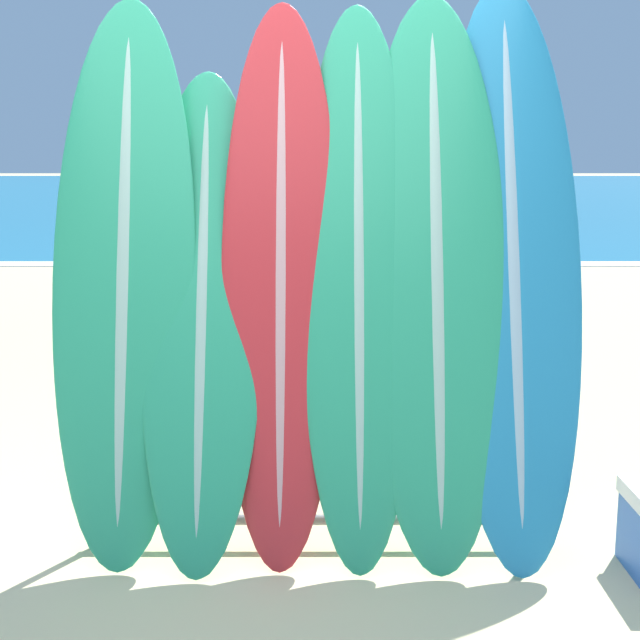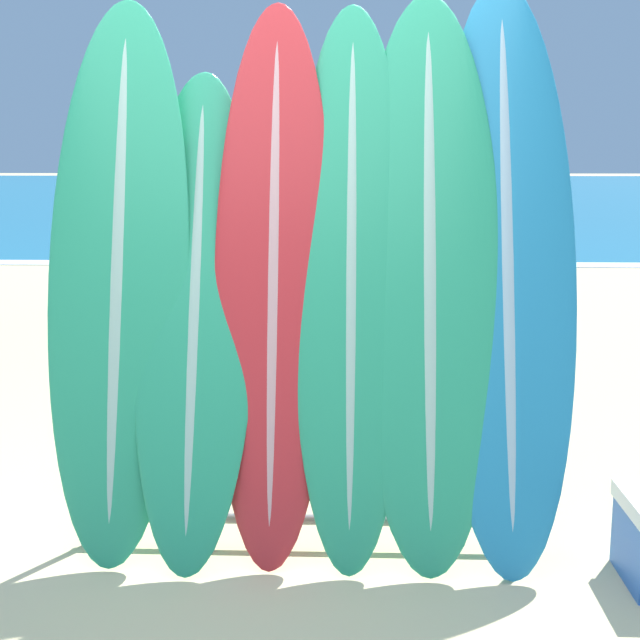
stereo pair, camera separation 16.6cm
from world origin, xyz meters
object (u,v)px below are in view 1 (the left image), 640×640
Objects in this scene: surfboard_slot_4 at (435,272)px; surfboard_slot_5 at (512,264)px; person_far_right at (469,261)px; surfboard_slot_0 at (123,276)px; surfboard_rack at (320,447)px; surfboard_slot_2 at (280,278)px; person_near_water at (447,213)px; person_far_left at (405,221)px; person_mid_beach at (199,214)px; surfboard_slot_1 at (202,313)px; surfboard_slot_3 at (358,278)px.

surfboard_slot_5 is at bearing 5.27° from surfboard_slot_4.
surfboard_slot_0 is at bearing 112.76° from person_far_right.
surfboard_slot_2 is (-0.16, 0.07, 0.69)m from surfboard_rack.
person_far_left reaches higher than person_near_water.
surfboard_slot_5 is at bearing 46.59° from person_far_left.
person_far_left is at bearing 88.91° from surfboard_slot_5.
surfboard_rack is 0.85× the size of surfboard_slot_2.
surfboard_slot_2 is 0.63m from surfboard_slot_4.
surfboard_slot_0 is at bearing 21.89° from person_near_water.
surfboard_slot_5 is (1.59, 0.04, 0.05)m from surfboard_slot_0.
surfboard_slot_1 is at bearing -114.57° from person_mid_beach.
person_far_left is (2.24, -0.52, -0.04)m from person_mid_beach.
person_far_left is at bearing -23.64° from person_far_right.
surfboard_slot_4 is 1.28× the size of person_mid_beach.
surfboard_slot_1 is 6.43m from person_mid_beach.
surfboard_slot_2 is 1.32× the size of person_far_left.
surfboard_slot_3 is 1.25× the size of person_far_right.
surfboard_slot_3 is 6.52m from person_mid_beach.
surfboard_slot_1 is 0.88× the size of surfboard_slot_2.
person_far_left is at bearing 76.76° from surfboard_slot_1.
surfboard_slot_5 is at bearing 8.08° from surfboard_rack.
surfboard_slot_5 is 5.79m from person_far_left.
person_far_left is (1.70, 5.82, -0.20)m from surfboard_slot_0.
surfboard_slot_3 is at bearing -0.04° from surfboard_slot_0.
surfboard_slot_3 is 0.32m from surfboard_slot_4.
person_near_water is (1.72, 7.32, -0.21)m from surfboard_slot_2.
surfboard_slot_2 is at bearing 125.59° from person_far_right.
surfboard_slot_5 reaches higher than person_mid_beach.
surfboard_slot_5 is at bearing 152.30° from person_far_right.
person_near_water is 1.63m from person_far_left.
surfboard_slot_1 reaches higher than person_far_right.
person_near_water is at bearing 79.18° from surfboard_slot_3.
surfboard_slot_4 is 1.34× the size of person_far_left.
surfboard_slot_4 reaches higher than person_far_right.
surfboard_rack is 5.99m from person_far_left.
surfboard_slot_2 is at bearing 37.38° from person_far_left.
surfboard_slot_5 is at bearing 2.98° from surfboard_slot_1.
surfboard_slot_0 reaches higher than surfboard_slot_3.
surfboard_slot_1 is (0.32, -0.03, -0.15)m from surfboard_slot_0.
surfboard_slot_1 is 0.84× the size of surfboard_slot_5.
person_far_left reaches higher than surfboard_rack.
surfboard_slot_4 reaches higher than surfboard_slot_2.
surfboard_slot_5 reaches higher than person_far_left.
surfboard_rack is 1.12× the size of person_far_left.
surfboard_slot_1 is 6.01m from person_far_left.
surfboard_rack is 0.83× the size of surfboard_slot_4.
surfboard_rack is 0.74m from surfboard_slot_1.
person_near_water is 0.94× the size of person_far_right.
surfboard_slot_4 is at bearing 0.93° from surfboard_slot_2.
surfboard_slot_5 is 1.40× the size of person_near_water.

